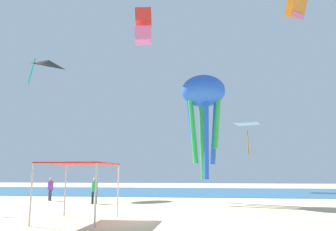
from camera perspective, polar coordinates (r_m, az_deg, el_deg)
name	(u,v)px	position (r m, az deg, el deg)	size (l,w,h in m)	color
ground	(124,223)	(15.35, -7.56, -17.73)	(110.00, 110.00, 0.10)	#D1BA8C
ocean_strip	(177,191)	(38.70, 1.62, -12.89)	(110.00, 18.58, 0.03)	#28608C
canopy_tent	(80,166)	(15.66, -14.87, -8.34)	(2.76, 3.28, 2.53)	#B2B2B7
person_leftmost	(50,187)	(27.58, -19.50, -11.50)	(0.41, 0.41, 1.72)	#33384C
person_central	(95,188)	(24.01, -12.47, -12.09)	(0.42, 0.44, 1.77)	black
kite_parafoil_orange	(297,6)	(27.79, 21.29, 17.04)	(2.93, 5.90, 3.74)	orange
kite_box_red	(143,27)	(28.55, -4.27, 14.96)	(1.58, 1.54, 2.84)	red
kite_delta_black	(48,63)	(35.24, -19.86, 8.44)	(4.98, 4.98, 3.04)	black
kite_octopus_blue	(203,96)	(24.64, 6.08, 3.27)	(4.12, 4.12, 7.56)	blue
kite_diamond_white	(247,126)	(40.75, 13.44, -1.69)	(3.29, 3.29, 3.70)	white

